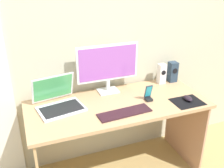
# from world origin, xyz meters

# --- Properties ---
(wall_back) EXTENTS (6.00, 0.04, 2.50)m
(wall_back) POSITION_xyz_m (0.00, 0.36, 1.25)
(wall_back) COLOR beige
(wall_back) RESTS_ON ground_plane
(desk) EXTENTS (1.49, 0.64, 0.74)m
(desk) POSITION_xyz_m (0.00, 0.00, 0.59)
(desk) COLOR tan
(desk) RESTS_ON ground_plane
(monitor) EXTENTS (0.55, 0.14, 0.43)m
(monitor) POSITION_xyz_m (0.00, 0.23, 0.99)
(monitor) COLOR white
(monitor) RESTS_ON desk
(speaker_right) EXTENTS (0.08, 0.08, 0.20)m
(speaker_right) POSITION_xyz_m (0.66, 0.23, 0.84)
(speaker_right) COLOR #293B4E
(speaker_right) RESTS_ON desk
(speaker_near_monitor) EXTENTS (0.07, 0.07, 0.19)m
(speaker_near_monitor) POSITION_xyz_m (0.54, 0.23, 0.84)
(speaker_near_monitor) COLOR white
(speaker_near_monitor) RESTS_ON desk
(laptop) EXTENTS (0.40, 0.37, 0.24)m
(laptop) POSITION_xyz_m (-0.47, 0.11, 0.79)
(laptop) COLOR white
(laptop) RESTS_ON desk
(keyboard_external) EXTENTS (0.43, 0.15, 0.01)m
(keyboard_external) POSITION_xyz_m (-0.01, -0.17, 0.75)
(keyboard_external) COLOR #2F171E
(keyboard_external) RESTS_ON desk
(mousepad) EXTENTS (0.25, 0.20, 0.00)m
(mousepad) POSITION_xyz_m (0.55, -0.19, 0.75)
(mousepad) COLOR black
(mousepad) RESTS_ON desk
(mouse) EXTENTS (0.07, 0.10, 0.04)m
(mouse) POSITION_xyz_m (0.57, -0.17, 0.77)
(mouse) COLOR black
(mouse) RESTS_ON mousepad
(phone_in_dock) EXTENTS (0.06, 0.06, 0.14)m
(phone_in_dock) POSITION_xyz_m (0.26, -0.04, 0.79)
(phone_in_dock) COLOR black
(phone_in_dock) RESTS_ON desk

